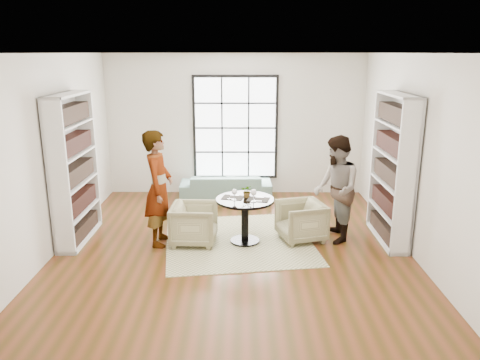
{
  "coord_description": "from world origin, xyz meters",
  "views": [
    {
      "loc": [
        0.15,
        -6.98,
        3.01
      ],
      "look_at": [
        0.11,
        0.4,
        0.99
      ],
      "focal_mm": 35.0,
      "sensor_mm": 36.0,
      "label": 1
    }
  ],
  "objects_px": {
    "armchair_left": "(194,224)",
    "person_right": "(336,189)",
    "flower_centerpiece": "(247,191)",
    "sofa": "(226,187)",
    "pedestal_table": "(245,211)",
    "wine_glass_right": "(254,193)",
    "wine_glass_left": "(234,192)",
    "person_left": "(159,188)",
    "armchair_right": "(301,221)"
  },
  "relations": [
    {
      "from": "armchair_right",
      "to": "wine_glass_left",
      "type": "height_order",
      "value": "wine_glass_left"
    },
    {
      "from": "person_left",
      "to": "person_right",
      "type": "relative_size",
      "value": 1.07
    },
    {
      "from": "person_left",
      "to": "wine_glass_left",
      "type": "xyz_separation_m",
      "value": [
        1.2,
        -0.05,
        -0.05
      ]
    },
    {
      "from": "person_left",
      "to": "flower_centerpiece",
      "type": "bearing_deg",
      "value": -83.06
    },
    {
      "from": "pedestal_table",
      "to": "wine_glass_right",
      "type": "bearing_deg",
      "value": -51.02
    },
    {
      "from": "sofa",
      "to": "person_right",
      "type": "bearing_deg",
      "value": 128.67
    },
    {
      "from": "person_left",
      "to": "flower_centerpiece",
      "type": "distance_m",
      "value": 1.42
    },
    {
      "from": "person_right",
      "to": "wine_glass_right",
      "type": "bearing_deg",
      "value": -81.35
    },
    {
      "from": "armchair_right",
      "to": "pedestal_table",
      "type": "bearing_deg",
      "value": -98.31
    },
    {
      "from": "wine_glass_right",
      "to": "person_right",
      "type": "bearing_deg",
      "value": 11.77
    },
    {
      "from": "sofa",
      "to": "flower_centerpiece",
      "type": "bearing_deg",
      "value": 98.99
    },
    {
      "from": "person_left",
      "to": "person_right",
      "type": "bearing_deg",
      "value": -84.4
    },
    {
      "from": "person_left",
      "to": "person_right",
      "type": "distance_m",
      "value": 2.85
    },
    {
      "from": "armchair_right",
      "to": "wine_glass_right",
      "type": "height_order",
      "value": "wine_glass_right"
    },
    {
      "from": "wine_glass_left",
      "to": "wine_glass_right",
      "type": "distance_m",
      "value": 0.31
    },
    {
      "from": "wine_glass_right",
      "to": "armchair_right",
      "type": "bearing_deg",
      "value": 19.45
    },
    {
      "from": "person_left",
      "to": "sofa",
      "type": "bearing_deg",
      "value": -20.36
    },
    {
      "from": "sofa",
      "to": "flower_centerpiece",
      "type": "distance_m",
      "value": 2.33
    },
    {
      "from": "pedestal_table",
      "to": "sofa",
      "type": "height_order",
      "value": "pedestal_table"
    },
    {
      "from": "pedestal_table",
      "to": "person_right",
      "type": "bearing_deg",
      "value": 4.51
    },
    {
      "from": "armchair_left",
      "to": "flower_centerpiece",
      "type": "distance_m",
      "value": 1.01
    },
    {
      "from": "sofa",
      "to": "armchair_left",
      "type": "bearing_deg",
      "value": 77.59
    },
    {
      "from": "wine_glass_left",
      "to": "sofa",
      "type": "bearing_deg",
      "value": 95.25
    },
    {
      "from": "sofa",
      "to": "person_right",
      "type": "distance_m",
      "value": 2.93
    },
    {
      "from": "wine_glass_left",
      "to": "flower_centerpiece",
      "type": "xyz_separation_m",
      "value": [
        0.21,
        0.16,
        -0.03
      ]
    },
    {
      "from": "armchair_right",
      "to": "armchair_left",
      "type": "bearing_deg",
      "value": -100.53
    },
    {
      "from": "armchair_left",
      "to": "person_right",
      "type": "bearing_deg",
      "value": -83.7
    },
    {
      "from": "sofa",
      "to": "wine_glass_left",
      "type": "bearing_deg",
      "value": 93.42
    },
    {
      "from": "pedestal_table",
      "to": "person_right",
      "type": "relative_size",
      "value": 0.54
    },
    {
      "from": "person_left",
      "to": "person_right",
      "type": "height_order",
      "value": "person_left"
    },
    {
      "from": "sofa",
      "to": "person_right",
      "type": "xyz_separation_m",
      "value": [
        1.86,
        -2.18,
        0.59
      ]
    },
    {
      "from": "wine_glass_left",
      "to": "person_right",
      "type": "bearing_deg",
      "value": 6.93
    },
    {
      "from": "pedestal_table",
      "to": "wine_glass_left",
      "type": "relative_size",
      "value": 5.0
    },
    {
      "from": "person_right",
      "to": "wine_glass_right",
      "type": "xyz_separation_m",
      "value": [
        -1.34,
        -0.28,
        0.02
      ]
    },
    {
      "from": "armchair_left",
      "to": "armchair_right",
      "type": "bearing_deg",
      "value": -82.51
    },
    {
      "from": "sofa",
      "to": "person_right",
      "type": "relative_size",
      "value": 1.09
    },
    {
      "from": "armchair_left",
      "to": "wine_glass_left",
      "type": "height_order",
      "value": "wine_glass_left"
    },
    {
      "from": "wine_glass_left",
      "to": "flower_centerpiece",
      "type": "bearing_deg",
      "value": 37.19
    },
    {
      "from": "armchair_left",
      "to": "flower_centerpiece",
      "type": "bearing_deg",
      "value": -80.3
    },
    {
      "from": "person_left",
      "to": "flower_centerpiece",
      "type": "xyz_separation_m",
      "value": [
        1.41,
        0.11,
        -0.08
      ]
    },
    {
      "from": "pedestal_table",
      "to": "sofa",
      "type": "relative_size",
      "value": 0.49
    },
    {
      "from": "person_right",
      "to": "flower_centerpiece",
      "type": "bearing_deg",
      "value": -91.39
    },
    {
      "from": "sofa",
      "to": "person_left",
      "type": "bearing_deg",
      "value": 65.24
    },
    {
      "from": "person_left",
      "to": "wine_glass_right",
      "type": "bearing_deg",
      "value": -92.32
    },
    {
      "from": "pedestal_table",
      "to": "sofa",
      "type": "bearing_deg",
      "value": 99.57
    },
    {
      "from": "armchair_left",
      "to": "armchair_right",
      "type": "height_order",
      "value": "armchair_left"
    },
    {
      "from": "armchair_right",
      "to": "wine_glass_right",
      "type": "xyz_separation_m",
      "value": [
        -0.79,
        -0.28,
        0.57
      ]
    },
    {
      "from": "pedestal_table",
      "to": "wine_glass_right",
      "type": "distance_m",
      "value": 0.41
    },
    {
      "from": "pedestal_table",
      "to": "wine_glass_left",
      "type": "xyz_separation_m",
      "value": [
        -0.17,
        -0.08,
        0.34
      ]
    },
    {
      "from": "armchair_left",
      "to": "flower_centerpiece",
      "type": "height_order",
      "value": "flower_centerpiece"
    }
  ]
}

